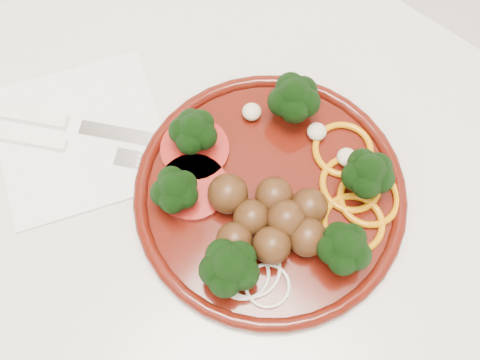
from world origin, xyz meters
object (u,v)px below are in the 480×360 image
Objects in this scene: plate at (270,194)px; fork at (52,144)px; knife at (62,123)px; napkin at (81,137)px.

plate is 1.71× the size of fork.
plate is 1.52× the size of knife.
napkin is 0.03m from fork.
fork is at bearing -118.57° from napkin.
napkin is 1.05× the size of fork.
knife is at bearing -174.55° from napkin.
fork is (-0.01, -0.03, 0.01)m from napkin.
fork reaches higher than napkin.
plate is 0.21m from napkin.
knife is 1.13× the size of fork.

